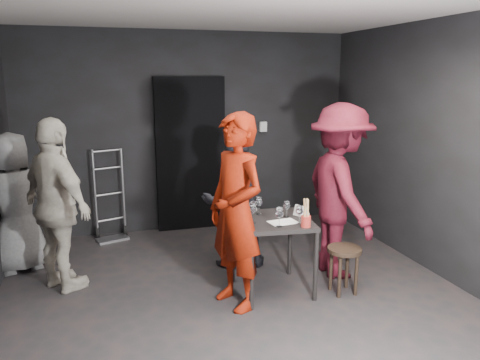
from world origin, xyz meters
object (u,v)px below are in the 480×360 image
object	(u,v)px
man_maroon	(341,172)
bystander_grey	(15,201)
stool	(344,257)
woman_black	(234,203)
wine_bottle	(241,208)
hand_truck	(111,222)
breadstick_cup	(306,213)
bystander_cream	(56,193)
tasting_table	(273,229)
server_red	(236,192)

from	to	relation	value
man_maroon	bystander_grey	bearing A→B (deg)	74.20
man_maroon	bystander_grey	world-z (taller)	man_maroon
stool	woman_black	bearing A→B (deg)	130.35
bystander_grey	wine_bottle	bearing A→B (deg)	132.21
woman_black	man_maroon	bearing A→B (deg)	153.43
hand_truck	wine_bottle	bearing A→B (deg)	-76.68
stool	woman_black	size ratio (longest dim) A/B	0.32
breadstick_cup	man_maroon	bearing A→B (deg)	39.49
stool	wine_bottle	size ratio (longest dim) A/B	1.49
bystander_cream	breadstick_cup	distance (m)	2.41
tasting_table	stool	xyz separation A→B (m)	(0.66, -0.25, -0.28)
man_maroon	bystander_grey	size ratio (longest dim) A/B	1.44
woman_black	wine_bottle	world-z (taller)	woman_black
server_red	man_maroon	xyz separation A→B (m)	(1.24, 0.37, 0.05)
tasting_table	stool	bearing A→B (deg)	-20.35
bystander_grey	wine_bottle	distance (m)	2.49
hand_truck	tasting_table	bearing A→B (deg)	-71.31
man_maroon	bystander_cream	bearing A→B (deg)	83.14
stool	bystander_grey	xyz separation A→B (m)	(-3.15, 1.51, 0.42)
tasting_table	man_maroon	distance (m)	0.97
server_red	wine_bottle	bearing A→B (deg)	132.97
stool	hand_truck	bearing A→B (deg)	133.27
bystander_cream	breadstick_cup	xyz separation A→B (m)	(2.22, -0.95, -0.12)
server_red	man_maroon	world-z (taller)	man_maroon
tasting_table	server_red	size ratio (longest dim) A/B	0.34
breadstick_cup	bystander_grey	bearing A→B (deg)	149.74
man_maroon	bystander_grey	xyz separation A→B (m)	(-3.31, 1.07, -0.35)
tasting_table	man_maroon	xyz separation A→B (m)	(0.82, 0.19, 0.48)
hand_truck	man_maroon	distance (m)	3.11
bystander_grey	woman_black	bearing A→B (deg)	148.67
woman_black	bystander_cream	size ratio (longest dim) A/B	0.73
server_red	hand_truck	bearing A→B (deg)	-174.89
tasting_table	stool	world-z (taller)	tasting_table
man_maroon	hand_truck	bearing A→B (deg)	53.44
man_maroon	wine_bottle	distance (m)	1.17
woman_black	man_maroon	size ratio (longest dim) A/B	0.64
bystander_cream	breadstick_cup	world-z (taller)	bystander_cream
hand_truck	breadstick_cup	world-z (taller)	hand_truck
stool	wine_bottle	distance (m)	1.13
man_maroon	tasting_table	bearing A→B (deg)	105.48
hand_truck	tasting_table	size ratio (longest dim) A/B	1.58
woman_black	bystander_cream	xyz separation A→B (m)	(-1.82, -0.11, 0.27)
tasting_table	wine_bottle	bearing A→B (deg)	170.00
tasting_table	woman_black	size ratio (longest dim) A/B	0.51
stool	bystander_grey	distance (m)	3.52
hand_truck	man_maroon	size ratio (longest dim) A/B	0.52
stool	man_maroon	bearing A→B (deg)	70.34
wine_bottle	stool	bearing A→B (deg)	-17.16
server_red	bystander_cream	size ratio (longest dim) A/B	1.09
man_maroon	woman_black	bearing A→B (deg)	63.12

